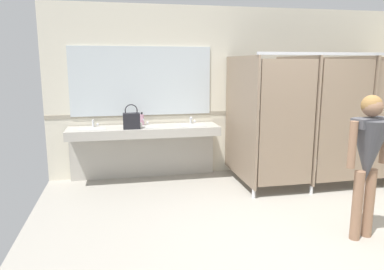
{
  "coord_description": "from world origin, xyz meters",
  "views": [
    {
      "loc": [
        -2.09,
        -3.39,
        1.89
      ],
      "look_at": [
        -1.12,
        1.27,
        0.95
      ],
      "focal_mm": 34.05,
      "sensor_mm": 36.0,
      "label": 1
    }
  ],
  "objects_px": {
    "person_standing": "(368,151)",
    "paper_cup": "(140,125)",
    "handbag": "(132,120)",
    "soap_dispenser": "(142,119)"
  },
  "relations": [
    {
      "from": "person_standing",
      "to": "handbag",
      "type": "bearing_deg",
      "value": 135.45
    },
    {
      "from": "person_standing",
      "to": "paper_cup",
      "type": "relative_size",
      "value": 18.97
    },
    {
      "from": "person_standing",
      "to": "handbag",
      "type": "height_order",
      "value": "person_standing"
    },
    {
      "from": "person_standing",
      "to": "soap_dispenser",
      "type": "relative_size",
      "value": 7.37
    },
    {
      "from": "handbag",
      "to": "person_standing",
      "type": "bearing_deg",
      "value": -44.55
    },
    {
      "from": "person_standing",
      "to": "soap_dispenser",
      "type": "xyz_separation_m",
      "value": [
        -2.19,
        2.65,
        0.01
      ]
    },
    {
      "from": "handbag",
      "to": "paper_cup",
      "type": "bearing_deg",
      "value": 20.6
    },
    {
      "from": "person_standing",
      "to": "handbag",
      "type": "distance_m",
      "value": 3.33
    },
    {
      "from": "person_standing",
      "to": "paper_cup",
      "type": "xyz_separation_m",
      "value": [
        -2.24,
        2.38,
        -0.05
      ]
    },
    {
      "from": "paper_cup",
      "to": "handbag",
      "type": "bearing_deg",
      "value": -159.4
    }
  ]
}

